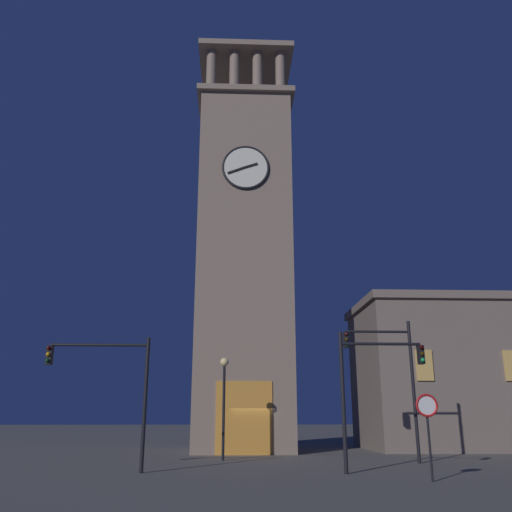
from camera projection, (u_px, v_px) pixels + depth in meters
ground_plane at (253, 454)px, 30.42m from camera, size 200.00×200.00×0.00m
clocktower at (244, 261)px, 36.58m from camera, size 6.60×7.88×29.75m
traffic_signal_near at (370, 378)px, 21.23m from camera, size 3.42×0.41×5.35m
traffic_signal_mid at (111, 378)px, 21.47m from camera, size 4.12×0.41×5.17m
traffic_signal_far at (392, 369)px, 25.80m from camera, size 3.34×0.41×6.58m
street_lamp at (224, 387)px, 27.20m from camera, size 0.44×0.44×4.96m
no_horn_sign at (427, 412)px, 18.43m from camera, size 0.78×0.14×2.84m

